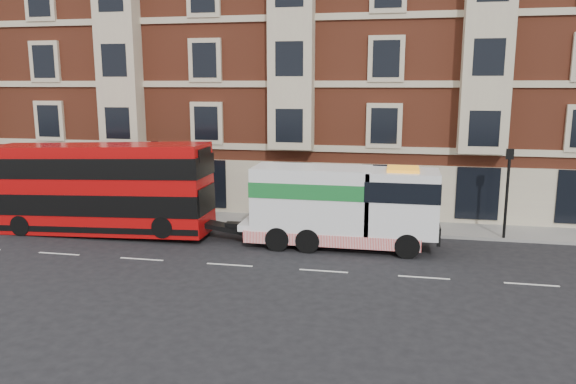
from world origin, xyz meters
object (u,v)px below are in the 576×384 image
object	(u,v)px
double_decker_bus	(100,187)
box_van	(2,200)
pedestrian	(105,203)
tow_truck	(339,205)

from	to	relation	value
double_decker_bus	box_van	bearing A→B (deg)	170.59
pedestrian	tow_truck	bearing A→B (deg)	-15.65
tow_truck	box_van	distance (m)	18.65
box_van	pedestrian	xyz separation A→B (m)	(5.31, 1.51, -0.26)
double_decker_bus	pedestrian	world-z (taller)	double_decker_bus
tow_truck	box_van	xyz separation A→B (m)	(-18.60, 1.08, -0.75)
double_decker_bus	box_van	xyz separation A→B (m)	(-6.54, 1.08, -1.17)
double_decker_bus	pedestrian	size ratio (longest dim) A/B	6.77
tow_truck	pedestrian	xyz separation A→B (m)	(-13.30, 2.59, -1.01)
box_van	pedestrian	distance (m)	5.52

